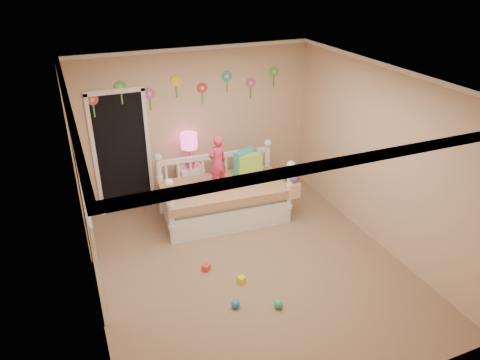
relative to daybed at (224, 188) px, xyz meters
name	(u,v)px	position (x,y,z in m)	size (l,w,h in m)	color
floor	(250,267)	(-0.14, -1.38, -0.54)	(4.00, 4.50, 0.01)	#7F684C
ceiling	(252,80)	(-0.14, -1.38, 2.06)	(4.00, 4.50, 0.01)	white
back_wall	(196,126)	(-0.14, 0.87, 0.76)	(4.00, 0.01, 2.60)	tan
left_wall	(84,215)	(-2.14, -1.38, 0.76)	(0.01, 4.50, 2.60)	tan
right_wall	(382,159)	(1.86, -1.38, 0.76)	(0.01, 4.50, 2.60)	tan
crown_molding	(252,82)	(-0.14, -1.38, 2.03)	(4.00, 4.50, 0.06)	white
daybed	(224,188)	(0.00, 0.00, 0.00)	(1.97, 1.06, 1.07)	white
pillow_turquoise	(245,162)	(0.48, 0.25, 0.27)	(0.41, 0.14, 0.41)	#21A985
pillow_lime	(249,165)	(0.51, 0.15, 0.25)	(0.40, 0.15, 0.38)	#9DDA42
child	(217,162)	(-0.11, -0.05, 0.49)	(0.31, 0.21, 0.86)	#DA3156
nightstand	(191,185)	(-0.33, 0.69, -0.20)	(0.40, 0.31, 0.67)	white
table_lamp	(189,145)	(-0.33, 0.69, 0.53)	(0.27, 0.27, 0.60)	#F8216E
closet_doorway	(122,153)	(-1.39, 0.85, 0.50)	(0.90, 0.04, 2.07)	black
flower_decals	(189,89)	(-0.23, 0.85, 1.40)	(3.40, 0.02, 0.50)	#B2668C
mirror_closet	(88,220)	(-2.10, -1.08, 0.51)	(0.07, 1.30, 2.10)	white
wall_picture	(92,238)	(-2.11, -2.28, 1.01)	(0.05, 0.34, 0.42)	white
hanging_bag	(293,186)	(0.94, -0.56, 0.12)	(0.20, 0.16, 0.36)	beige
toy_scatter	(240,288)	(-0.46, -1.79, -0.48)	(0.80, 1.30, 0.11)	#996666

